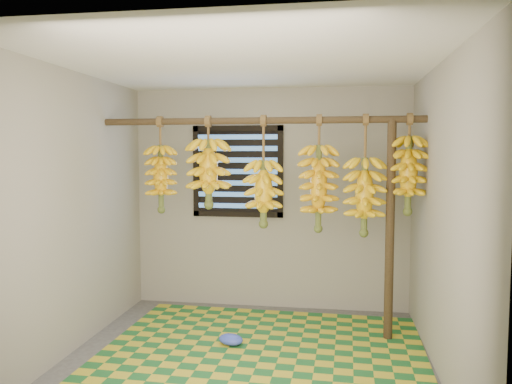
% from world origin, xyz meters
% --- Properties ---
extents(floor, '(3.00, 3.00, 0.01)m').
position_xyz_m(floor, '(0.00, 0.00, -0.01)').
color(floor, '#494949').
rests_on(floor, ground).
extents(ceiling, '(3.00, 3.00, 0.01)m').
position_xyz_m(ceiling, '(0.00, 0.00, 2.40)').
color(ceiling, silver).
rests_on(ceiling, wall_back).
extents(wall_back, '(3.00, 0.01, 2.40)m').
position_xyz_m(wall_back, '(0.00, 1.50, 1.20)').
color(wall_back, gray).
rests_on(wall_back, floor).
extents(wall_left, '(0.01, 3.00, 2.40)m').
position_xyz_m(wall_left, '(-1.50, 0.00, 1.20)').
color(wall_left, gray).
rests_on(wall_left, floor).
extents(wall_right, '(0.01, 3.00, 2.40)m').
position_xyz_m(wall_right, '(1.50, 0.00, 1.20)').
color(wall_right, gray).
rests_on(wall_right, floor).
extents(window, '(1.00, 0.04, 1.00)m').
position_xyz_m(window, '(-0.35, 1.48, 1.50)').
color(window, black).
rests_on(window, wall_back).
extents(hanging_pole, '(3.00, 0.06, 0.06)m').
position_xyz_m(hanging_pole, '(0.00, 0.70, 2.00)').
color(hanging_pole, '#463620').
rests_on(hanging_pole, wall_left).
extents(support_post, '(0.08, 0.08, 2.00)m').
position_xyz_m(support_post, '(1.20, 0.70, 1.00)').
color(support_post, '#463620').
rests_on(support_post, floor).
extents(woven_mat, '(2.79, 2.26, 0.01)m').
position_xyz_m(woven_mat, '(0.11, 0.23, 0.01)').
color(woven_mat, '#1C5F28').
rests_on(woven_mat, floor).
extents(plastic_bag, '(0.27, 0.23, 0.09)m').
position_xyz_m(plastic_bag, '(-0.19, 0.32, 0.06)').
color(plastic_bag, blue).
rests_on(plastic_bag, woven_mat).
extents(banana_bunch_a, '(0.29, 0.29, 0.92)m').
position_xyz_m(banana_bunch_a, '(-0.95, 0.70, 1.46)').
color(banana_bunch_a, brown).
rests_on(banana_bunch_a, hanging_pole).
extents(banana_bunch_b, '(0.38, 0.38, 0.86)m').
position_xyz_m(banana_bunch_b, '(-0.48, 0.70, 1.51)').
color(banana_bunch_b, brown).
rests_on(banana_bunch_b, hanging_pole).
extents(banana_bunch_c, '(0.34, 0.34, 1.03)m').
position_xyz_m(banana_bunch_c, '(0.05, 0.70, 1.33)').
color(banana_bunch_c, brown).
rests_on(banana_bunch_c, hanging_pole).
extents(banana_bunch_d, '(0.35, 0.35, 1.06)m').
position_xyz_m(banana_bunch_d, '(0.56, 0.70, 1.38)').
color(banana_bunch_d, brown).
rests_on(banana_bunch_d, hanging_pole).
extents(banana_bunch_e, '(0.36, 0.36, 1.09)m').
position_xyz_m(banana_bunch_e, '(0.97, 0.70, 1.31)').
color(banana_bunch_e, brown).
rests_on(banana_bunch_e, hanging_pole).
extents(banana_bunch_f, '(0.31, 0.31, 0.89)m').
position_xyz_m(banana_bunch_f, '(1.35, 0.70, 1.51)').
color(banana_bunch_f, brown).
rests_on(banana_bunch_f, hanging_pole).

